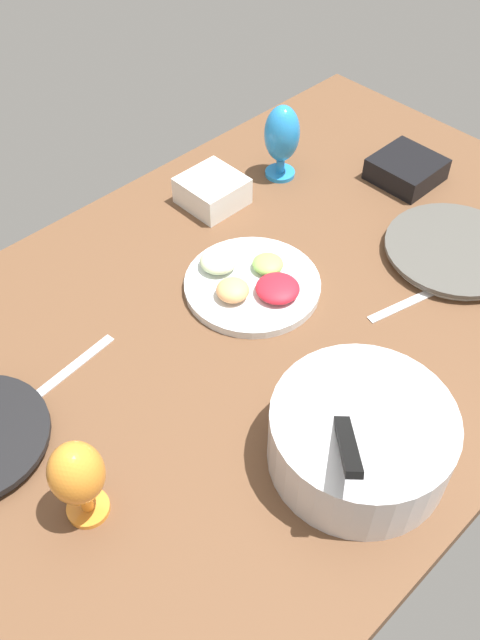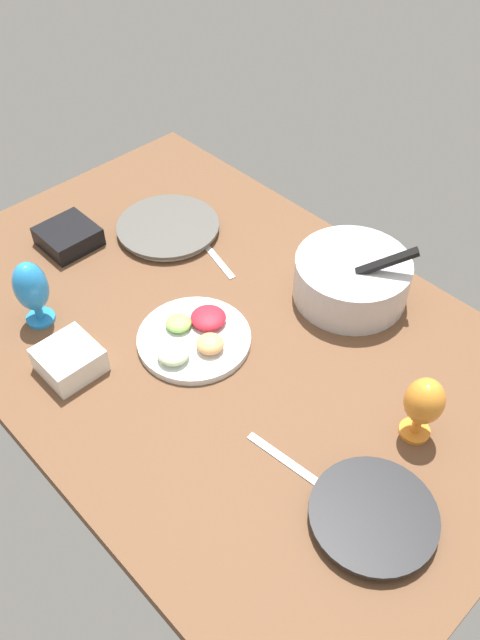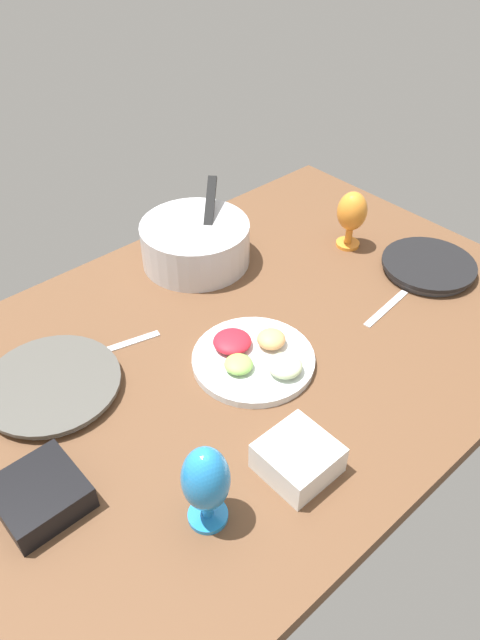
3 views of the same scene
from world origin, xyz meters
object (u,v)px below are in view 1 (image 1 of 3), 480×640
object	(u,v)px
dinner_plate_left	(454,251)
hurricane_glass_orange	(77,476)
hurricane_glass_blue	(282,136)
mixing_bowl	(361,436)
square_bowl_white	(212,189)
fruit_platter	(251,282)
square_bowl_black	(407,168)

from	to	relation	value
dinner_plate_left	hurricane_glass_orange	world-z (taller)	hurricane_glass_orange
hurricane_glass_blue	mixing_bowl	bearing A→B (deg)	52.81
dinner_plate_left	mixing_bowl	size ratio (longest dim) A/B	1.01
hurricane_glass_orange	square_bowl_white	world-z (taller)	hurricane_glass_orange
fruit_platter	hurricane_glass_orange	size ratio (longest dim) A/B	1.65
dinner_plate_left	square_bowl_black	size ratio (longest dim) A/B	2.02
dinner_plate_left	square_bowl_black	world-z (taller)	square_bowl_black
mixing_bowl	square_bowl_black	world-z (taller)	mixing_bowl
dinner_plate_left	hurricane_glass_orange	xyz separation A→B (cm)	(89.46, -5.68, 8.98)
dinner_plate_left	mixing_bowl	distance (cm)	55.59
fruit_platter	hurricane_glass_orange	distance (cm)	55.24
dinner_plate_left	hurricane_glass_blue	size ratio (longest dim) A/B	1.61
hurricane_glass_blue	fruit_platter	bearing A→B (deg)	35.17
mixing_bowl	square_bowl_white	world-z (taller)	mixing_bowl
mixing_bowl	square_bowl_black	size ratio (longest dim) A/B	2.01
fruit_platter	hurricane_glass_blue	xyz separation A→B (cm)	(-32.13, -22.64, 8.88)
mixing_bowl	hurricane_glass_blue	world-z (taller)	mixing_bowl
dinner_plate_left	hurricane_glass_blue	xyz separation A→B (cm)	(5.48, -45.32, 9.29)
fruit_platter	hurricane_glass_orange	bearing A→B (deg)	18.15
mixing_bowl	fruit_platter	distance (cm)	42.64
square_bowl_black	fruit_platter	bearing A→B (deg)	1.02
dinner_plate_left	hurricane_glass_orange	distance (cm)	90.09
square_bowl_black	dinner_plate_left	bearing A→B (deg)	58.07
hurricane_glass_blue	hurricane_glass_orange	xyz separation A→B (cm)	(83.98, 39.64, -0.31)
fruit_platter	square_bowl_white	bearing A→B (deg)	-117.15
dinner_plate_left	square_bowl_white	size ratio (longest dim) A/B	2.27
fruit_platter	hurricane_glass_blue	bearing A→B (deg)	-144.83
dinner_plate_left	square_bowl_black	xyz separation A→B (cm)	(-14.72, -23.61, 1.67)
square_bowl_white	fruit_platter	bearing A→B (deg)	62.85
fruit_platter	square_bowl_black	size ratio (longest dim) A/B	1.89
dinner_plate_left	square_bowl_black	bearing A→B (deg)	-121.93
fruit_platter	hurricane_glass_blue	size ratio (longest dim) A/B	1.51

